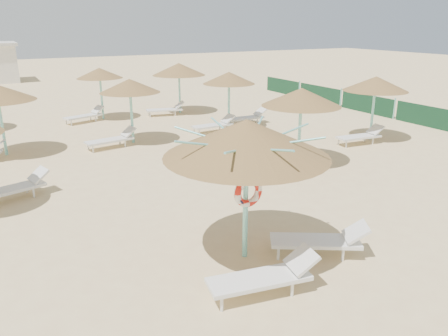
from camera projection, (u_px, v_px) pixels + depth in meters
name	position (u px, v px, depth m)	size (l,w,h in m)	color
ground	(244.00, 247.00, 9.87)	(120.00, 120.00, 0.00)	#E1C389
main_palapa	(247.00, 139.00, 8.65)	(3.37, 3.37, 3.02)	#7CD7CE
lounger_main_a	(266.00, 276.00, 8.07)	(2.15, 0.96, 0.75)	white
lounger_main_b	(322.00, 240.00, 9.43)	(2.09, 1.58, 0.75)	white
palapa_field	(155.00, 86.00, 18.26)	(18.86, 13.75, 2.72)	#7CD7CE
windbreak_fence	(367.00, 104.00, 24.35)	(0.08, 19.84, 1.10)	#164424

